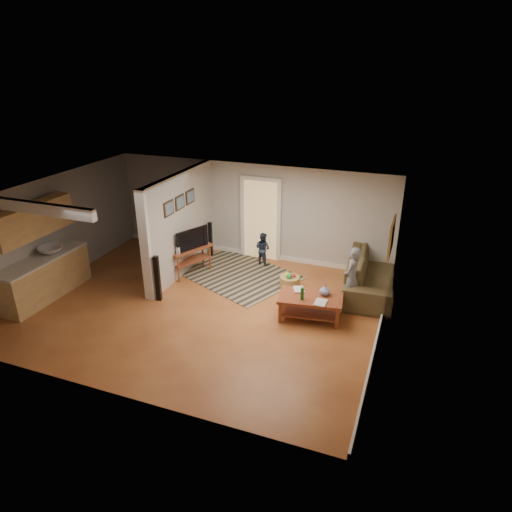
# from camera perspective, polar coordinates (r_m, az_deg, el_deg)

# --- Properties ---
(ground) EXTENTS (7.50, 7.50, 0.00)m
(ground) POSITION_cam_1_polar(r_m,az_deg,el_deg) (10.00, -6.88, -6.25)
(ground) COLOR brown
(ground) RESTS_ON ground
(room_shell) EXTENTS (7.54, 6.02, 2.52)m
(room_shell) POSITION_cam_1_polar(r_m,az_deg,el_deg) (10.21, -11.52, 3.12)
(room_shell) COLOR #B8B6B0
(room_shell) RESTS_ON ground
(area_rug) EXTENTS (3.39, 3.00, 0.01)m
(area_rug) POSITION_cam_1_polar(r_m,az_deg,el_deg) (11.36, -2.42, -2.22)
(area_rug) COLOR black
(area_rug) RESTS_ON ground
(sofa) EXTENTS (1.22, 2.74, 0.78)m
(sofa) POSITION_cam_1_polar(r_m,az_deg,el_deg) (10.99, 13.99, -3.92)
(sofa) COLOR #453922
(sofa) RESTS_ON ground
(coffee_table) EXTENTS (1.38, 0.93, 0.76)m
(coffee_table) POSITION_cam_1_polar(r_m,az_deg,el_deg) (9.40, 6.94, -5.60)
(coffee_table) COLOR maroon
(coffee_table) RESTS_ON ground
(tv_console) EXTENTS (0.85, 1.19, 0.96)m
(tv_console) POSITION_cam_1_polar(r_m,az_deg,el_deg) (11.19, -8.20, 0.70)
(tv_console) COLOR maroon
(tv_console) RESTS_ON ground
(speaker_left) EXTENTS (0.13, 0.13, 1.05)m
(speaker_left) POSITION_cam_1_polar(r_m,az_deg,el_deg) (10.17, -12.21, -2.76)
(speaker_left) COLOR black
(speaker_left) RESTS_ON ground
(speaker_right) EXTENTS (0.11, 0.11, 0.95)m
(speaker_right) POSITION_cam_1_polar(r_m,az_deg,el_deg) (12.28, -5.71, 2.11)
(speaker_right) COLOR black
(speaker_right) RESTS_ON ground
(toy_basket) EXTENTS (0.46, 0.46, 0.41)m
(toy_basket) POSITION_cam_1_polar(r_m,az_deg,el_deg) (10.60, 4.24, -3.25)
(toy_basket) COLOR olive
(toy_basket) RESTS_ON ground
(child) EXTENTS (0.42, 0.56, 1.38)m
(child) POSITION_cam_1_polar(r_m,az_deg,el_deg) (10.13, 11.53, -6.18)
(child) COLOR slate
(child) RESTS_ON ground
(toddler) EXTENTS (0.50, 0.43, 0.87)m
(toddler) POSITION_cam_1_polar(r_m,az_deg,el_deg) (11.88, 0.83, -1.01)
(toddler) COLOR #222E46
(toddler) RESTS_ON ground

